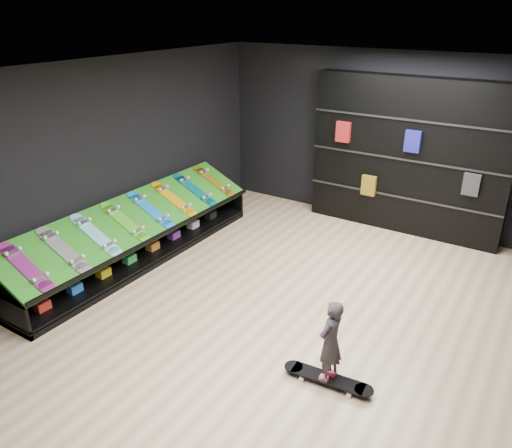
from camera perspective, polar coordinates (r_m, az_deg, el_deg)
The scene contains 18 objects.
floor at distance 6.71m, azimuth 2.72°, elevation -9.37°, with size 6.00×7.00×0.01m, color beige.
ceiling at distance 5.65m, azimuth 3.33°, elevation 16.99°, with size 6.00×7.00×0.01m, color white.
wall_back at distance 9.09m, azimuth 14.17°, elevation 9.34°, with size 6.00×0.02×3.00m, color black.
wall_front at distance 3.77m, azimuth -25.39°, elevation -14.07°, with size 6.00×0.02×3.00m, color black.
wall_left at distance 7.85m, azimuth -16.50°, elevation 6.83°, with size 0.02×7.00×3.00m, color black.
display_rack at distance 7.98m, azimuth -13.30°, elevation -2.20°, with size 0.90×4.50×0.50m, color black, non-canonical shape.
turf_ramp at distance 7.76m, azimuth -13.36°, elevation 0.77°, with size 1.00×4.50×0.04m, color #1B6D11.
back_shelving at distance 8.83m, azimuth 16.93°, elevation 7.35°, with size 3.28×0.38×2.63m, color black.
floor_skateboard at distance 5.55m, azimuth 8.18°, elevation -17.31°, with size 0.98×0.22×0.09m, color black, non-canonical shape.
child at distance 5.34m, azimuth 8.38°, elevation -14.68°, with size 0.21×0.15×0.56m, color black.
display_board_0 at distance 6.71m, azimuth -24.80°, elevation -4.48°, with size 0.98×0.22×0.09m, color #2626BF, non-canonical shape.
display_board_1 at distance 6.97m, azimuth -21.17°, elevation -2.78°, with size 0.98×0.22×0.09m, color black, non-canonical shape.
display_board_2 at distance 7.26m, azimuth -17.83°, elevation -1.20°, with size 0.98×0.22×0.09m, color #0CB2E5, non-canonical shape.
display_board_3 at distance 7.57m, azimuth -14.75°, elevation 0.25°, with size 0.98×0.22×0.09m, color green, non-canonical shape.
display_board_4 at distance 7.92m, azimuth -11.94°, elevation 1.59°, with size 0.98×0.22×0.09m, color blue, non-canonical shape.
display_board_5 at distance 8.28m, azimuth -9.36°, elevation 2.80°, with size 0.98×0.22×0.09m, color yellow, non-canonical shape.
display_board_6 at distance 8.66m, azimuth -6.99°, elevation 3.91°, with size 0.98×0.22×0.09m, color #0C8C99, non-canonical shape.
display_board_7 at distance 9.06m, azimuth -4.83°, elevation 4.91°, with size 0.98×0.22×0.09m, color yellow, non-canonical shape.
Camera 1 is at (2.75, -4.89, 3.68)m, focal length 35.00 mm.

